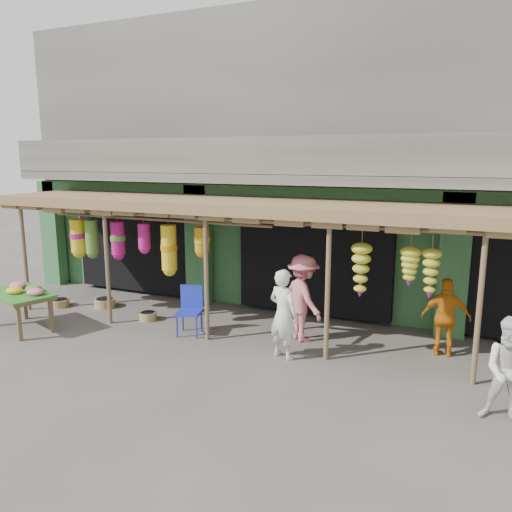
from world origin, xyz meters
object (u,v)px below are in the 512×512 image
at_px(blue_chair, 190,307).
at_px(person_right, 511,371).
at_px(flower_table, 22,294).
at_px(person_shopper, 303,298).
at_px(person_vendor, 446,317).
at_px(person_front, 283,314).

distance_m(blue_chair, person_right, 6.11).
bearing_deg(flower_table, person_shopper, 36.59).
bearing_deg(person_vendor, person_right, 107.46).
distance_m(flower_table, person_vendor, 8.68).
height_order(blue_chair, person_vendor, person_vendor).
bearing_deg(person_shopper, blue_chair, 54.64).
relative_size(person_right, person_vendor, 1.03).
distance_m(blue_chair, person_front, 2.31).
height_order(person_front, person_vendor, person_front).
distance_m(person_front, person_shopper, 1.02).
xyz_separation_m(person_front, person_vendor, (2.72, 1.33, -0.10)).
bearing_deg(person_shopper, person_right, -167.17).
distance_m(person_front, person_vendor, 3.03).
bearing_deg(person_shopper, flower_table, 58.08).
distance_m(flower_table, person_shopper, 6.01).
relative_size(person_vendor, person_shopper, 0.85).
height_order(flower_table, blue_chair, blue_chair).
bearing_deg(blue_chair, flower_table, -175.36).
xyz_separation_m(person_front, person_right, (3.71, -0.89, -0.08)).
xyz_separation_m(flower_table, blue_chair, (3.43, 1.26, -0.21)).
relative_size(flower_table, person_vendor, 1.23).
bearing_deg(blue_chair, person_vendor, -5.17).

